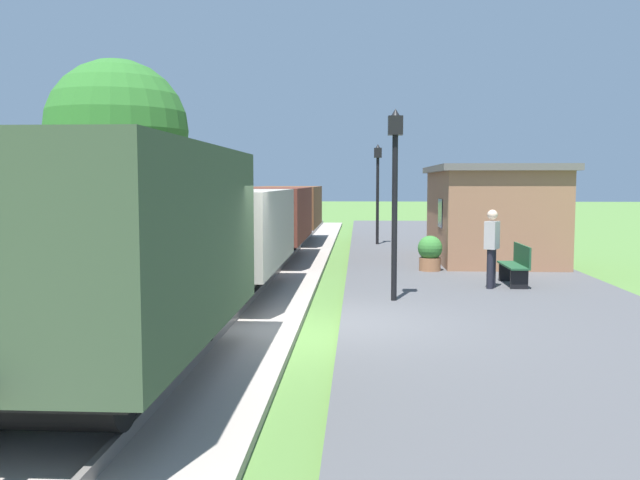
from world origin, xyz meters
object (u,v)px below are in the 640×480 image
at_px(bench_near_hut, 516,264).
at_px(lamp_post_far, 378,175).
at_px(tree_trackside_far, 117,131).
at_px(potted_planter, 430,253).
at_px(station_hut, 491,213).
at_px(lamp_post_near, 395,169).
at_px(freight_train, 244,225).
at_px(person_waiting, 492,246).

height_order(bench_near_hut, lamp_post_far, lamp_post_far).
xyz_separation_m(lamp_post_far, tree_trackside_far, (-8.62, -3.21, 1.44)).
xyz_separation_m(potted_planter, lamp_post_far, (-1.17, 7.56, 2.08)).
bearing_deg(tree_trackside_far, station_hut, -8.28).
relative_size(station_hut, bench_near_hut, 3.87).
bearing_deg(lamp_post_near, freight_train, 132.89).
bearing_deg(lamp_post_far, bench_near_hut, -74.04).
bearing_deg(freight_train, person_waiting, -20.85).
bearing_deg(bench_near_hut, lamp_post_far, 105.96).
distance_m(freight_train, station_hut, 7.57).
distance_m(lamp_post_near, tree_trackside_far, 12.48).
bearing_deg(lamp_post_far, station_hut, -56.96).
relative_size(bench_near_hut, person_waiting, 0.88).
height_order(potted_planter, tree_trackside_far, tree_trackside_far).
bearing_deg(tree_trackside_far, freight_train, -45.13).
height_order(bench_near_hut, lamp_post_near, lamp_post_near).
distance_m(freight_train, potted_planter, 4.87).
relative_size(bench_near_hut, lamp_post_far, 0.41).
bearing_deg(freight_train, lamp_post_near, -47.11).
bearing_deg(station_hut, potted_planter, -127.88).
distance_m(lamp_post_near, lamp_post_far, 12.13).
distance_m(station_hut, bench_near_hut, 5.11).
bearing_deg(person_waiting, bench_near_hut, -114.31).
height_order(person_waiting, potted_planter, person_waiting).
relative_size(lamp_post_near, lamp_post_far, 1.00).
distance_m(person_waiting, lamp_post_near, 3.19).
bearing_deg(potted_planter, station_hut, 52.12).
xyz_separation_m(lamp_post_near, tree_trackside_far, (-8.62, 8.92, 1.44)).
height_order(station_hut, potted_planter, station_hut).
height_order(lamp_post_far, tree_trackside_far, tree_trackside_far).
distance_m(bench_near_hut, potted_planter, 2.92).
distance_m(station_hut, lamp_post_far, 6.00).
xyz_separation_m(bench_near_hut, person_waiting, (-0.65, -0.52, 0.46)).
bearing_deg(station_hut, lamp_post_far, 123.04).
bearing_deg(tree_trackside_far, lamp_post_near, -45.97).
xyz_separation_m(freight_train, lamp_post_far, (3.59, 8.26, 1.32)).
relative_size(person_waiting, lamp_post_near, 0.46).
distance_m(person_waiting, lamp_post_far, 10.81).
distance_m(station_hut, potted_planter, 3.45).
bearing_deg(lamp_post_near, station_hut, 65.96).
bearing_deg(tree_trackside_far, potted_planter, -23.95).
distance_m(freight_train, lamp_post_near, 5.44).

